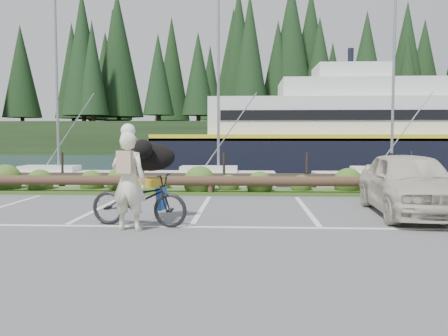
# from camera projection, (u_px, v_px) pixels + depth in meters

# --- Properties ---
(ground) EXTENTS (72.00, 72.00, 0.00)m
(ground) POSITION_uv_depth(u_px,v_px,m) (193.00, 223.00, 9.96)
(ground) COLOR #515153
(harbor_backdrop) EXTENTS (170.00, 160.00, 30.00)m
(harbor_backdrop) POSITION_uv_depth(u_px,v_px,m) (243.00, 145.00, 88.12)
(harbor_backdrop) COLOR #1C2C43
(harbor_backdrop) RESTS_ON ground
(vegetation_strip) EXTENTS (34.00, 1.60, 0.10)m
(vegetation_strip) POSITION_uv_depth(u_px,v_px,m) (212.00, 191.00, 15.24)
(vegetation_strip) COLOR #3D5B21
(vegetation_strip) RESTS_ON ground
(log_rail) EXTENTS (32.00, 0.30, 0.60)m
(log_rail) POSITION_uv_depth(u_px,v_px,m) (210.00, 196.00, 14.55)
(log_rail) COLOR #443021
(log_rail) RESTS_ON ground
(bicycle) EXTENTS (2.14, 1.07, 1.08)m
(bicycle) POSITION_uv_depth(u_px,v_px,m) (139.00, 200.00, 9.66)
(bicycle) COLOR black
(bicycle) RESTS_ON ground
(cyclist) EXTENTS (0.77, 0.58, 1.92)m
(cyclist) POSITION_uv_depth(u_px,v_px,m) (129.00, 181.00, 9.17)
(cyclist) COLOR silver
(cyclist) RESTS_ON ground
(dog) EXTENTS (0.70, 1.13, 0.61)m
(dog) POSITION_uv_depth(u_px,v_px,m) (151.00, 157.00, 10.24)
(dog) COLOR black
(dog) RESTS_ON bicycle
(parked_car) EXTENTS (1.96, 4.42, 1.48)m
(parked_car) POSITION_uv_depth(u_px,v_px,m) (409.00, 183.00, 11.03)
(parked_car) COLOR beige
(parked_car) RESTS_ON ground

